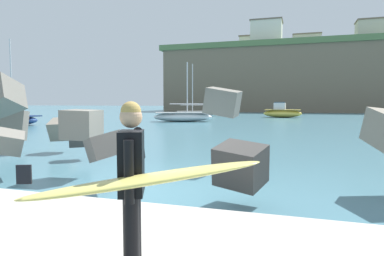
{
  "coord_description": "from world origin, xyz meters",
  "views": [
    {
      "loc": [
        3.32,
        -7.16,
        2.0
      ],
      "look_at": [
        0.92,
        0.5,
        1.4
      ],
      "focal_mm": 31.66,
      "sensor_mm": 36.0,
      "label": 1
    }
  ],
  "objects_px": {
    "station_building_central": "(307,45)",
    "mooring_buoy_inner": "(52,128)",
    "station_building_annex": "(267,33)",
    "boat_near_centre": "(195,113)",
    "station_building_west": "(256,46)",
    "boat_near_right": "(282,112)",
    "boat_mid_left": "(16,119)",
    "station_building_east": "(370,32)",
    "boat_near_left": "(183,117)",
    "surfer_with_board": "(134,182)"
  },
  "relations": [
    {
      "from": "boat_near_left",
      "to": "station_building_central",
      "type": "distance_m",
      "value": 66.57
    },
    {
      "from": "boat_near_right",
      "to": "station_building_annex",
      "type": "bearing_deg",
      "value": 99.16
    },
    {
      "from": "mooring_buoy_inner",
      "to": "station_building_west",
      "type": "distance_m",
      "value": 73.27
    },
    {
      "from": "station_building_annex",
      "to": "surfer_with_board",
      "type": "bearing_deg",
      "value": -85.71
    },
    {
      "from": "boat_near_right",
      "to": "mooring_buoy_inner",
      "type": "relative_size",
      "value": 11.63
    },
    {
      "from": "boat_near_left",
      "to": "boat_near_centre",
      "type": "xyz_separation_m",
      "value": [
        -2.68,
        13.49,
        -0.09
      ]
    },
    {
      "from": "station_building_central",
      "to": "mooring_buoy_inner",
      "type": "bearing_deg",
      "value": -103.68
    },
    {
      "from": "station_building_annex",
      "to": "boat_near_right",
      "type": "bearing_deg",
      "value": -80.84
    },
    {
      "from": "boat_near_left",
      "to": "station_building_annex",
      "type": "xyz_separation_m",
      "value": [
        4.5,
        44.96,
        17.04
      ]
    },
    {
      "from": "surfer_with_board",
      "to": "boat_near_right",
      "type": "bearing_deg",
      "value": 90.81
    },
    {
      "from": "boat_near_centre",
      "to": "mooring_buoy_inner",
      "type": "relative_size",
      "value": 17.3
    },
    {
      "from": "mooring_buoy_inner",
      "to": "station_building_annex",
      "type": "xyz_separation_m",
      "value": [
        9.71,
        58.76,
        17.37
      ]
    },
    {
      "from": "mooring_buoy_inner",
      "to": "station_building_east",
      "type": "relative_size",
      "value": 0.08
    },
    {
      "from": "boat_near_centre",
      "to": "station_building_west",
      "type": "distance_m",
      "value": 46.92
    },
    {
      "from": "mooring_buoy_inner",
      "to": "boat_mid_left",
      "type": "bearing_deg",
      "value": 149.94
    },
    {
      "from": "boat_mid_left",
      "to": "station_building_east",
      "type": "distance_m",
      "value": 71.53
    },
    {
      "from": "mooring_buoy_inner",
      "to": "station_building_west",
      "type": "xyz_separation_m",
      "value": [
        5.88,
        71.08,
        16.79
      ]
    },
    {
      "from": "surfer_with_board",
      "to": "station_building_west",
      "type": "height_order",
      "value": "station_building_west"
    },
    {
      "from": "boat_near_left",
      "to": "boat_near_centre",
      "type": "bearing_deg",
      "value": 101.25
    },
    {
      "from": "station_building_west",
      "to": "boat_near_left",
      "type": "bearing_deg",
      "value": -90.67
    },
    {
      "from": "boat_mid_left",
      "to": "station_building_west",
      "type": "height_order",
      "value": "station_building_west"
    },
    {
      "from": "boat_near_left",
      "to": "boat_mid_left",
      "type": "bearing_deg",
      "value": -143.73
    },
    {
      "from": "station_building_east",
      "to": "boat_near_centre",
      "type": "bearing_deg",
      "value": -129.54
    },
    {
      "from": "boat_near_left",
      "to": "boat_near_right",
      "type": "bearing_deg",
      "value": 54.65
    },
    {
      "from": "surfer_with_board",
      "to": "boat_near_left",
      "type": "xyz_separation_m",
      "value": [
        -10.2,
        31.1,
        -0.73
      ]
    },
    {
      "from": "boat_mid_left",
      "to": "station_building_central",
      "type": "bearing_deg",
      "value": 70.04
    },
    {
      "from": "mooring_buoy_inner",
      "to": "station_building_annex",
      "type": "bearing_deg",
      "value": 80.61
    },
    {
      "from": "boat_near_right",
      "to": "station_building_central",
      "type": "distance_m",
      "value": 52.38
    },
    {
      "from": "station_building_east",
      "to": "station_building_annex",
      "type": "bearing_deg",
      "value": -171.25
    },
    {
      "from": "mooring_buoy_inner",
      "to": "station_building_annex",
      "type": "height_order",
      "value": "station_building_annex"
    },
    {
      "from": "station_building_east",
      "to": "station_building_annex",
      "type": "height_order",
      "value": "station_building_annex"
    },
    {
      "from": "station_building_west",
      "to": "station_building_east",
      "type": "relative_size",
      "value": 1.42
    },
    {
      "from": "boat_near_centre",
      "to": "mooring_buoy_inner",
      "type": "height_order",
      "value": "boat_near_centre"
    },
    {
      "from": "boat_near_centre",
      "to": "boat_near_right",
      "type": "distance_m",
      "value": 12.26
    },
    {
      "from": "boat_near_centre",
      "to": "station_building_west",
      "type": "height_order",
      "value": "station_building_west"
    },
    {
      "from": "mooring_buoy_inner",
      "to": "station_building_central",
      "type": "distance_m",
      "value": 80.87
    },
    {
      "from": "surfer_with_board",
      "to": "boat_near_left",
      "type": "height_order",
      "value": "boat_near_left"
    },
    {
      "from": "boat_near_left",
      "to": "boat_mid_left",
      "type": "height_order",
      "value": "boat_mid_left"
    },
    {
      "from": "surfer_with_board",
      "to": "boat_mid_left",
      "type": "bearing_deg",
      "value": 136.7
    },
    {
      "from": "boat_near_centre",
      "to": "boat_near_right",
      "type": "relative_size",
      "value": 1.49
    },
    {
      "from": "boat_near_left",
      "to": "mooring_buoy_inner",
      "type": "height_order",
      "value": "boat_near_left"
    },
    {
      "from": "surfer_with_board",
      "to": "station_building_annex",
      "type": "height_order",
      "value": "station_building_annex"
    },
    {
      "from": "station_building_central",
      "to": "surfer_with_board",
      "type": "bearing_deg",
      "value": -91.99
    },
    {
      "from": "boat_near_right",
      "to": "station_building_annex",
      "type": "relative_size",
      "value": 0.73
    },
    {
      "from": "boat_near_centre",
      "to": "mooring_buoy_inner",
      "type": "bearing_deg",
      "value": -95.3
    },
    {
      "from": "boat_near_centre",
      "to": "boat_near_right",
      "type": "height_order",
      "value": "boat_near_centre"
    },
    {
      "from": "surfer_with_board",
      "to": "station_building_east",
      "type": "relative_size",
      "value": 0.37
    },
    {
      "from": "boat_mid_left",
      "to": "station_building_east",
      "type": "relative_size",
      "value": 1.36
    },
    {
      "from": "station_building_annex",
      "to": "station_building_west",
      "type": "bearing_deg",
      "value": 107.29
    },
    {
      "from": "boat_near_centre",
      "to": "station_building_annex",
      "type": "bearing_deg",
      "value": 77.14
    }
  ]
}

